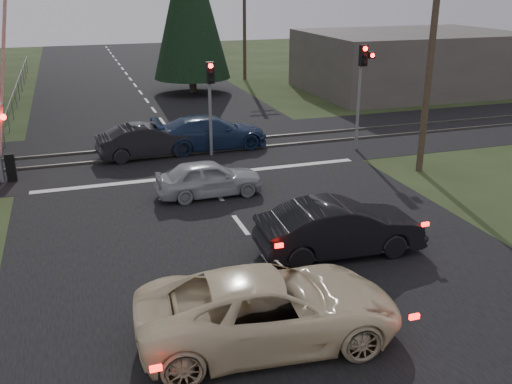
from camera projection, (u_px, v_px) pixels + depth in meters
name	position (u px, v px, depth m)	size (l,w,h in m)	color
ground	(273.00, 268.00, 15.39)	(120.00, 120.00, 0.00)	#253317
road	(193.00, 162.00, 24.29)	(14.00, 100.00, 0.01)	black
rail_corridor	(184.00, 150.00, 26.07)	(120.00, 8.00, 0.01)	black
stop_line	(203.00, 175.00, 22.69)	(13.00, 0.35, 0.00)	silver
rail_near	(187.00, 154.00, 25.34)	(120.00, 0.12, 0.10)	#59544C
rail_far	(180.00, 144.00, 26.77)	(120.00, 0.12, 0.10)	#59544C
crossing_signal	(1.00, 130.00, 21.25)	(1.62, 0.38, 6.96)	slate
traffic_signal_right	(362.00, 77.00, 24.89)	(0.68, 0.48, 4.70)	slate
traffic_signal_center	(210.00, 93.00, 24.21)	(0.32, 0.48, 4.10)	slate
utility_pole_near	(431.00, 52.00, 21.58)	(1.80, 0.26, 9.00)	#4C3D2D
utility_pole_mid	(244.00, 16.00, 42.94)	(1.80, 0.26, 9.00)	#4C3D2D
utility_pole_far	(180.00, 4.00, 65.19)	(1.80, 0.26, 9.00)	#4C3D2D
conifer_tree	(190.00, 1.00, 37.47)	(5.20, 5.20, 11.00)	#473D33
fence_left	(16.00, 114.00, 33.13)	(0.10, 36.00, 1.20)	slate
building_right	(409.00, 61.00, 39.56)	(14.00, 10.00, 4.00)	#59514C
cream_coupe	(269.00, 308.00, 12.05)	(2.60, 5.64, 1.57)	beige
dark_hatchback	(340.00, 228.00, 15.95)	(1.63, 4.68, 1.54)	black
silver_car	(209.00, 178.00, 20.36)	(1.53, 3.81, 1.30)	#A6A8AE
blue_sedan	(211.00, 132.00, 26.05)	(2.11, 5.20, 1.51)	#192C4D
dark_car_far	(147.00, 141.00, 24.86)	(1.51, 4.33, 1.43)	black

